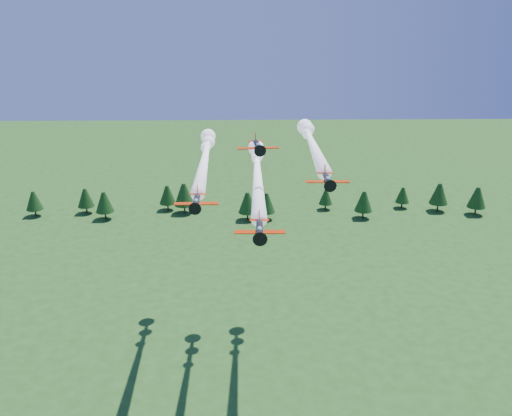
{
  "coord_description": "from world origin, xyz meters",
  "views": [
    {
      "loc": [
        -3.06,
        -89.53,
        73.98
      ],
      "look_at": [
        -1.17,
        0.0,
        42.17
      ],
      "focal_mm": 40.0,
      "sensor_mm": 36.0,
      "label": 1
    }
  ],
  "objects_px": {
    "plane_lead": "(257,171)",
    "plane_slot": "(258,146)",
    "plane_right": "(311,142)",
    "plane_left": "(205,156)"
  },
  "relations": [
    {
      "from": "plane_right",
      "to": "plane_slot",
      "type": "xyz_separation_m",
      "value": [
        -11.96,
        -19.79,
        3.85
      ]
    },
    {
      "from": "plane_lead",
      "to": "plane_slot",
      "type": "height_order",
      "value": "plane_slot"
    },
    {
      "from": "plane_right",
      "to": "plane_slot",
      "type": "distance_m",
      "value": 23.44
    },
    {
      "from": "plane_right",
      "to": "plane_slot",
      "type": "relative_size",
      "value": 6.16
    },
    {
      "from": "plane_lead",
      "to": "plane_slot",
      "type": "xyz_separation_m",
      "value": [
        -0.25,
        -11.89,
        8.05
      ]
    },
    {
      "from": "plane_left",
      "to": "plane_right",
      "type": "relative_size",
      "value": 1.09
    },
    {
      "from": "plane_lead",
      "to": "plane_left",
      "type": "bearing_deg",
      "value": 140.38
    },
    {
      "from": "plane_right",
      "to": "plane_lead",
      "type": "bearing_deg",
      "value": -145.04
    },
    {
      "from": "plane_lead",
      "to": "plane_right",
      "type": "xyz_separation_m",
      "value": [
        11.71,
        7.9,
        4.2
      ]
    },
    {
      "from": "plane_lead",
      "to": "plane_right",
      "type": "bearing_deg",
      "value": 34.7
    }
  ]
}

